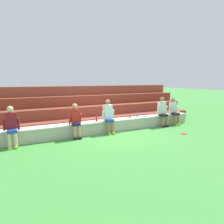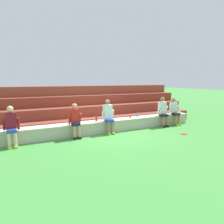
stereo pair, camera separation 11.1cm
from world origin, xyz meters
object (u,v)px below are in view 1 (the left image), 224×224
at_px(plastic_cup_middle, 130,116).
at_px(person_center, 108,115).
at_px(person_far_right, 174,110).
at_px(plastic_cup_left_end, 179,112).
at_px(frisbee, 184,134).
at_px(person_far_left, 11,126).
at_px(person_right_of_center, 163,111).
at_px(person_left_of_center, 76,120).
at_px(water_bottle_near_right, 96,118).
at_px(water_bottle_center_gap, 138,114).

bearing_deg(plastic_cup_middle, person_center, -166.41).
xyz_separation_m(person_center, person_far_right, (3.72, -0.01, -0.05)).
distance_m(plastic_cup_left_end, frisbee, 2.46).
bearing_deg(plastic_cup_middle, frisbee, -52.00).
relative_size(person_far_left, person_right_of_center, 0.97).
bearing_deg(frisbee, person_left_of_center, 159.89).
bearing_deg(water_bottle_near_right, person_far_left, -174.61).
bearing_deg(person_center, frisbee, -30.02).
height_order(person_center, water_bottle_center_gap, person_center).
relative_size(person_far_left, person_far_right, 1.02).
height_order(person_far_right, plastic_cup_middle, person_far_right).
bearing_deg(person_center, water_bottle_center_gap, 9.54).
height_order(person_center, person_far_right, person_center).
bearing_deg(person_far_left, person_far_right, 0.35).
height_order(water_bottle_center_gap, plastic_cup_left_end, water_bottle_center_gap).
xyz_separation_m(person_center, person_right_of_center, (2.93, -0.04, -0.00)).
bearing_deg(person_far_right, water_bottle_near_right, 176.45).
relative_size(person_center, water_bottle_near_right, 5.17).
bearing_deg(person_center, person_left_of_center, -177.95).
relative_size(person_far_left, frisbee, 5.28).
xyz_separation_m(person_center, water_bottle_near_right, (-0.45, 0.25, -0.13)).
distance_m(person_center, plastic_cup_middle, 1.32).
xyz_separation_m(person_right_of_center, water_bottle_near_right, (-3.38, 0.29, -0.13)).
bearing_deg(plastic_cup_left_end, person_far_right, -157.32).
bearing_deg(person_center, plastic_cup_left_end, 3.11).
bearing_deg(frisbee, water_bottle_near_right, 150.12).
bearing_deg(person_right_of_center, water_bottle_near_right, 175.10).
bearing_deg(person_right_of_center, person_center, 179.18).
bearing_deg(person_right_of_center, plastic_cup_left_end, 11.35).
xyz_separation_m(person_left_of_center, water_bottle_center_gap, (3.15, 0.34, -0.08)).
distance_m(person_right_of_center, water_bottle_near_right, 3.40).
bearing_deg(water_bottle_center_gap, person_right_of_center, -14.83).
height_order(person_far_left, plastic_cup_left_end, person_far_left).
xyz_separation_m(person_far_left, water_bottle_near_right, (3.23, 0.30, -0.09)).
bearing_deg(person_left_of_center, person_right_of_center, 0.13).
height_order(person_center, plastic_cup_middle, person_center).
height_order(person_far_left, person_left_of_center, person_far_left).
height_order(person_left_of_center, water_bottle_center_gap, person_left_of_center).
distance_m(person_far_right, plastic_cup_left_end, 0.65).
distance_m(person_center, water_bottle_center_gap, 1.73).
xyz_separation_m(person_far_right, frisbee, (-0.97, -1.58, -0.71)).
bearing_deg(person_far_left, person_left_of_center, 0.14).
height_order(water_bottle_center_gap, frisbee, water_bottle_center_gap).
xyz_separation_m(person_left_of_center, plastic_cup_middle, (2.72, 0.36, -0.16)).
relative_size(person_left_of_center, frisbee, 5.15).
relative_size(person_left_of_center, water_bottle_center_gap, 4.93).
bearing_deg(water_bottle_near_right, water_bottle_center_gap, 1.01).
height_order(person_right_of_center, person_far_right, person_right_of_center).
relative_size(person_right_of_center, water_bottle_center_gap, 5.22).
height_order(plastic_cup_middle, frisbee, plastic_cup_middle).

